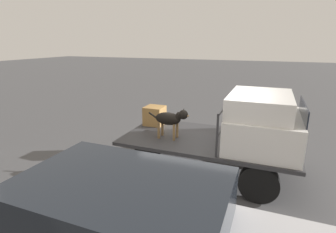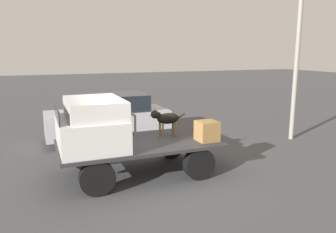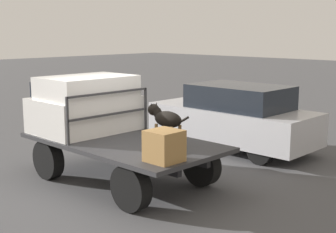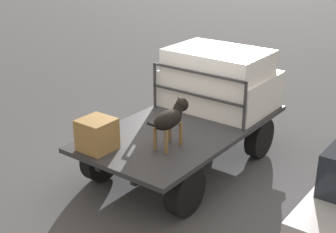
{
  "view_description": "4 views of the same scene",
  "coord_description": "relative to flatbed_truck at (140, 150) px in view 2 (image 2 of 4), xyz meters",
  "views": [
    {
      "loc": [
        1.26,
        -5.75,
        3.04
      ],
      "look_at": [
        -0.9,
        -0.32,
        1.36
      ],
      "focal_mm": 28.0,
      "sensor_mm": 36.0,
      "label": 1
    },
    {
      "loc": [
        2.3,
        7.62,
        3.05
      ],
      "look_at": [
        -0.9,
        -0.32,
        1.36
      ],
      "focal_mm": 35.0,
      "sensor_mm": 36.0,
      "label": 2
    },
    {
      "loc": [
        -6.67,
        5.66,
        2.87
      ],
      "look_at": [
        -0.9,
        -0.32,
        1.36
      ],
      "focal_mm": 50.0,
      "sensor_mm": 36.0,
      "label": 3
    },
    {
      "loc": [
        -6.27,
        -4.36,
        4.08
      ],
      "look_at": [
        -0.9,
        -0.32,
        1.36
      ],
      "focal_mm": 50.0,
      "sensor_mm": 36.0,
      "label": 4
    }
  ],
  "objects": [
    {
      "name": "parked_sedan",
      "position": [
        0.01,
        -3.59,
        0.19
      ],
      "size": [
        4.18,
        1.7,
        1.6
      ],
      "rotation": [
        0.0,
        0.0,
        0.08
      ],
      "color": "black",
      "rests_on": "ground"
    },
    {
      "name": "dog",
      "position": [
        -0.82,
        -0.32,
        0.7
      ],
      "size": [
        1.02,
        0.29,
        0.75
      ],
      "rotation": [
        0.0,
        0.0,
        0.32
      ],
      "color": "brown",
      "rests_on": "flatbed_truck"
    },
    {
      "name": "cargo_crate",
      "position": [
        -1.63,
        0.52,
        0.48
      ],
      "size": [
        0.5,
        0.5,
        0.5
      ],
      "color": "olive",
      "rests_on": "flatbed_truck"
    },
    {
      "name": "flatbed_truck",
      "position": [
        0.0,
        0.0,
        0.0
      ],
      "size": [
        3.96,
        2.09,
        0.84
      ],
      "color": "black",
      "rests_on": "ground"
    },
    {
      "name": "truck_headboard",
      "position": [
        0.38,
        0.0,
        0.81
      ],
      "size": [
        0.04,
        1.97,
        0.89
      ],
      "color": "#2D2D30",
      "rests_on": "flatbed_truck"
    },
    {
      "name": "light_pole_near",
      "position": [
        -6.02,
        -1.24,
        4.02
      ],
      "size": [
        0.45,
        0.45,
        7.18
      ],
      "color": "gray",
      "rests_on": "ground"
    },
    {
      "name": "ground_plane",
      "position": [
        0.0,
        0.0,
        -0.61
      ],
      "size": [
        80.0,
        80.0,
        0.0
      ],
      "primitive_type": "plane",
      "color": "#474749"
    },
    {
      "name": "truck_cab",
      "position": [
        1.16,
        0.0,
        0.77
      ],
      "size": [
        1.48,
        1.97,
        1.15
      ],
      "color": "silver",
      "rests_on": "flatbed_truck"
    }
  ]
}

